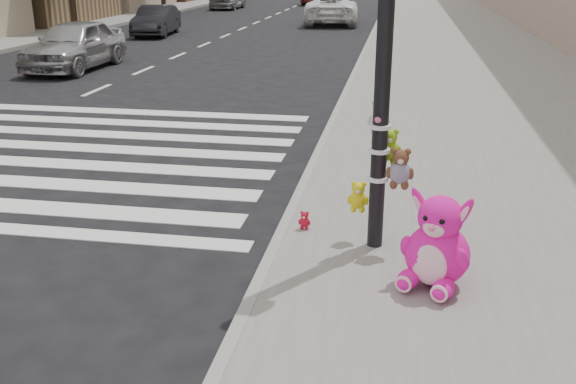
% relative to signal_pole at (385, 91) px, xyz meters
% --- Properties ---
extents(ground, '(120.00, 120.00, 0.00)m').
position_rel_signal_pole_xyz_m(ground, '(-2.62, -1.81, -1.79)').
color(ground, black).
rests_on(ground, ground).
extents(sidewalk_near, '(7.00, 80.00, 0.14)m').
position_rel_signal_pole_xyz_m(sidewalk_near, '(2.38, 8.19, -1.72)').
color(sidewalk_near, slate).
rests_on(sidewalk_near, ground).
extents(sidewalk_far, '(6.00, 80.00, 0.14)m').
position_rel_signal_pole_xyz_m(sidewalk_far, '(-16.12, 18.19, -1.72)').
color(sidewalk_far, slate).
rests_on(sidewalk_far, ground).
extents(curb_edge, '(0.12, 80.00, 0.15)m').
position_rel_signal_pole_xyz_m(curb_edge, '(-1.07, 8.19, -1.72)').
color(curb_edge, gray).
rests_on(curb_edge, ground).
extents(signal_pole, '(0.68, 0.49, 4.00)m').
position_rel_signal_pole_xyz_m(signal_pole, '(0.00, 0.00, 0.00)').
color(signal_pole, black).
rests_on(signal_pole, sidewalk_near).
extents(pink_bunny, '(0.78, 0.84, 0.93)m').
position_rel_signal_pole_xyz_m(pink_bunny, '(0.57, -0.82, -1.27)').
color(pink_bunny, '#F614A4').
rests_on(pink_bunny, sidewalk_near).
extents(red_teddy, '(0.15, 0.11, 0.21)m').
position_rel_signal_pole_xyz_m(red_teddy, '(-0.82, 0.28, -1.55)').
color(red_teddy, red).
rests_on(red_teddy, sidewalk_near).
extents(car_silver_far, '(1.69, 4.13, 1.40)m').
position_rel_signal_pole_xyz_m(car_silver_far, '(-9.12, 11.11, -1.09)').
color(car_silver_far, '#9E9FA3').
rests_on(car_silver_far, ground).
extents(car_dark_far, '(1.69, 3.81, 1.21)m').
position_rel_signal_pole_xyz_m(car_dark_far, '(-9.99, 19.88, -1.19)').
color(car_dark_far, black).
rests_on(car_dark_far, ground).
extents(car_white_near, '(2.89, 5.52, 1.48)m').
position_rel_signal_pole_xyz_m(car_white_near, '(-3.32, 26.16, -1.05)').
color(car_white_near, white).
rests_on(car_white_near, ground).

